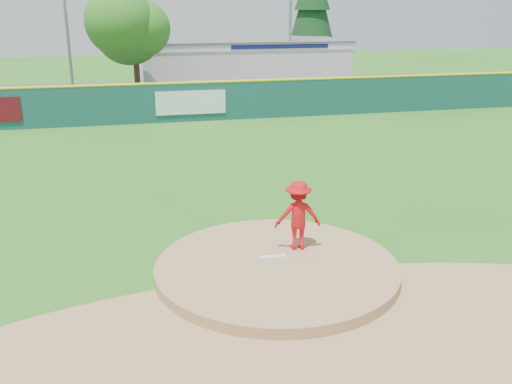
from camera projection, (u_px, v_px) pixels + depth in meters
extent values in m
plane|color=#286B19|center=(277.00, 273.00, 12.94)|extent=(120.00, 120.00, 0.00)
cylinder|color=#9E774C|center=(277.00, 273.00, 12.94)|extent=(5.50, 5.50, 0.50)
cube|color=white|center=(273.00, 257.00, 13.13)|extent=(0.60, 0.15, 0.04)
cylinder|color=#9E774C|center=(321.00, 346.00, 10.17)|extent=(15.40, 15.40, 0.01)
cube|color=#38383A|center=(168.00, 96.00, 37.86)|extent=(44.00, 16.00, 0.02)
imported|color=red|center=(298.00, 215.00, 13.40)|extent=(1.16, 0.76, 1.68)
imported|color=silver|center=(202.00, 93.00, 33.70)|extent=(6.04, 4.47, 1.52)
cube|color=silver|center=(240.00, 62.00, 43.31)|extent=(15.00, 8.00, 3.20)
cube|color=white|center=(252.00, 47.00, 39.16)|extent=(15.00, 0.06, 0.55)
cube|color=#0F194C|center=(281.00, 47.00, 39.57)|extent=(7.00, 0.03, 0.28)
cube|color=#59595B|center=(240.00, 40.00, 42.79)|extent=(15.20, 8.20, 0.12)
cube|color=white|center=(191.00, 103.00, 29.26)|extent=(3.60, 0.04, 1.20)
cube|color=#154545|center=(183.00, 103.00, 29.24)|extent=(40.00, 0.10, 2.00)
cylinder|color=yellow|center=(182.00, 83.00, 28.93)|extent=(40.00, 0.14, 0.14)
cylinder|color=#382314|center=(137.00, 81.00, 35.17)|extent=(0.36, 0.36, 2.60)
sphere|color=#387F23|center=(134.00, 26.00, 34.14)|extent=(5.60, 5.60, 5.60)
cylinder|color=#382314|center=(311.00, 65.00, 48.81)|extent=(0.40, 0.40, 1.60)
cone|color=#113A16|center=(312.00, 7.00, 47.32)|extent=(4.40, 4.40, 7.90)
cylinder|color=gray|center=(65.00, 9.00, 34.81)|extent=(0.20, 0.20, 11.00)
cylinder|color=gray|center=(290.00, 16.00, 40.14)|extent=(0.20, 0.20, 10.00)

